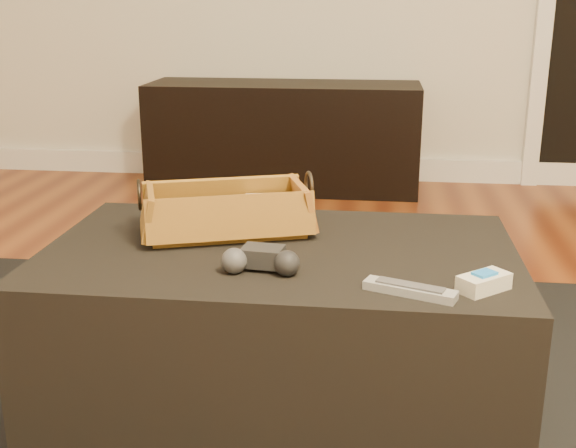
# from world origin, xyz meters

# --- Properties ---
(baseboard) EXTENTS (5.00, 0.04, 0.12)m
(baseboard) POSITION_xyz_m (0.00, 2.73, 0.06)
(baseboard) COLOR white
(baseboard) RESTS_ON floor
(media_cabinet) EXTENTS (1.37, 0.45, 0.54)m
(media_cabinet) POSITION_xyz_m (-0.43, 2.51, 0.27)
(media_cabinet) COLOR black
(media_cabinet) RESTS_ON floor
(area_rug) EXTENTS (2.60, 2.00, 0.01)m
(area_rug) POSITION_xyz_m (-0.15, 0.26, 0.01)
(area_rug) COLOR black
(area_rug) RESTS_ON floor
(ottoman) EXTENTS (1.00, 0.60, 0.42)m
(ottoman) POSITION_xyz_m (-0.15, 0.31, 0.22)
(ottoman) COLOR black
(ottoman) RESTS_ON area_rug
(tv_remote) EXTENTS (0.20, 0.13, 0.02)m
(tv_remote) POSITION_xyz_m (-0.30, 0.38, 0.46)
(tv_remote) COLOR black
(tv_remote) RESTS_ON wicker_basket
(cloth_bundle) EXTENTS (0.12, 0.09, 0.06)m
(cloth_bundle) POSITION_xyz_m (-0.20, 0.46, 0.47)
(cloth_bundle) COLOR tan
(cloth_bundle) RESTS_ON wicker_basket
(wicker_basket) EXTENTS (0.42, 0.31, 0.13)m
(wicker_basket) POSITION_xyz_m (-0.29, 0.40, 0.48)
(wicker_basket) COLOR #8F6020
(wicker_basket) RESTS_ON ottoman
(game_controller) EXTENTS (0.15, 0.09, 0.05)m
(game_controller) POSITION_xyz_m (-0.17, 0.17, 0.46)
(game_controller) COLOR black
(game_controller) RESTS_ON ottoman
(silver_remote) EXTENTS (0.17, 0.09, 0.02)m
(silver_remote) POSITION_xyz_m (0.11, 0.09, 0.44)
(silver_remote) COLOR #989C9F
(silver_remote) RESTS_ON ottoman
(cream_gadget) EXTENTS (0.11, 0.10, 0.04)m
(cream_gadget) POSITION_xyz_m (0.25, 0.12, 0.45)
(cream_gadget) COLOR beige
(cream_gadget) RESTS_ON ottoman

